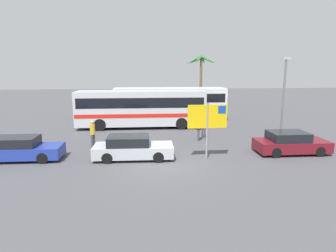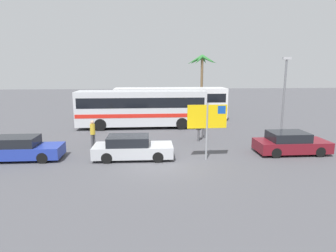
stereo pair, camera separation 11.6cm
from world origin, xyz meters
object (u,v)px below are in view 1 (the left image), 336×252
Objects in this scene: car_maroon at (290,143)px; pedestrian_crossing_lot at (93,132)px; pedestrian_near_sign at (204,124)px; ferry_sign at (208,119)px; car_blue at (20,149)px; bus_rear_coach at (170,102)px; bus_front_coach at (141,107)px; car_silver at (132,148)px; pedestrian_by_bus at (199,127)px.

pedestrian_crossing_lot reaches higher than car_maroon.
pedestrian_near_sign reaches higher than car_maroon.
ferry_sign reaches higher than car_blue.
pedestrian_crossing_lot is (-12.10, 2.33, 0.41)m from car_maroon.
ferry_sign reaches higher than bus_rear_coach.
pedestrian_near_sign is at bearing 135.76° from car_maroon.
car_blue is (-6.64, -8.70, -1.15)m from bus_front_coach.
ferry_sign is 5.56m from car_maroon.
car_blue is 0.98× the size of car_silver.
bus_rear_coach reaches higher than pedestrian_by_bus.
car_silver is (-0.43, -8.97, -1.15)m from bus_front_coach.
bus_front_coach is 2.58× the size of car_maroon.
bus_front_coach is 6.40m from pedestrian_near_sign.
ferry_sign is 1.87× the size of pedestrian_near_sign.
car_silver is at bearing 171.99° from ferry_sign.
pedestrian_by_bus is at bearing 145.26° from car_maroon.
car_maroon is at bearing 6.85° from ferry_sign.
car_maroon is at bearing 2.87° from car_silver.
bus_rear_coach is at bearing 76.55° from car_silver.
ferry_sign is at bearing -171.55° from car_maroon.
car_silver is at bearing -2.33° from car_blue.
ferry_sign reaches higher than car_silver.
car_blue is 15.68m from car_maroon.
pedestrian_crossing_lot is (-3.07, -6.34, -0.73)m from bus_front_coach.
car_maroon is 12.33m from pedestrian_crossing_lot.
bus_rear_coach is at bearing 52.49° from car_blue.
pedestrian_by_bus is at bearing 18.11° from car_blue.
car_blue is at bearing 174.37° from ferry_sign.
ferry_sign reaches higher than bus_front_coach.
pedestrian_near_sign is at bearing 21.18° from car_blue.
ferry_sign is 1.94× the size of pedestrian_by_bus.
car_blue is at bearing -108.03° from pedestrian_crossing_lot.
pedestrian_by_bus is (-0.55, -0.86, -0.04)m from pedestrian_near_sign.
car_blue is 12.07m from pedestrian_near_sign.
ferry_sign is 0.75× the size of car_maroon.
bus_front_coach is 7.08m from pedestrian_crossing_lot.
bus_front_coach is 6.17× the size of pedestrian_crossing_lot.
car_maroon is at bearing 27.67° from pedestrian_crossing_lot.
car_silver is at bearing -125.03° from pedestrian_by_bus.
pedestrian_near_sign is at bearing 43.43° from car_silver.
car_blue and car_silver have the same top height.
car_silver is 5.86m from pedestrian_by_bus.
bus_front_coach and bus_rear_coach have the same top height.
pedestrian_by_bus is (0.28, 4.22, -1.35)m from ferry_sign.
ferry_sign is (3.79, -9.45, 0.54)m from bus_front_coach.
bus_rear_coach is at bearing 116.95° from car_maroon.
pedestrian_crossing_lot is (3.58, 2.36, 0.41)m from car_blue.
bus_rear_coach is 6.61× the size of pedestrian_by_bus.
pedestrian_crossing_lot is at bearing 138.66° from pedestrian_near_sign.
ferry_sign is at bearing -68.16° from bus_front_coach.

